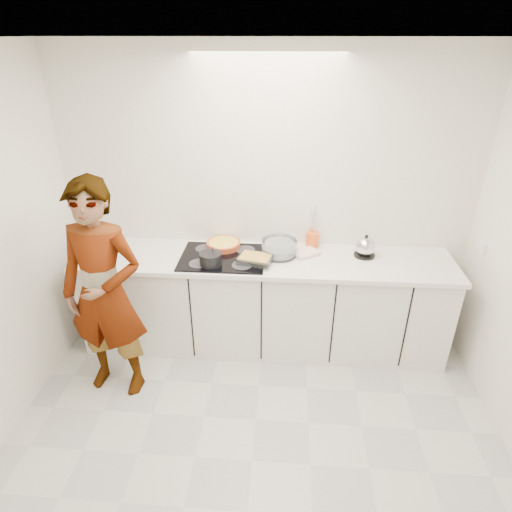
# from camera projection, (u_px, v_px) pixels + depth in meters

# --- Properties ---
(floor) EXTENTS (3.60, 3.20, 0.00)m
(floor) POSITION_uv_depth(u_px,v_px,m) (252.00, 461.00, 2.95)
(floor) COLOR beige
(floor) RESTS_ON ground
(ceiling) EXTENTS (3.60, 3.20, 0.00)m
(ceiling) POSITION_uv_depth(u_px,v_px,m) (249.00, 40.00, 1.74)
(ceiling) COLOR white
(ceiling) RESTS_ON wall_back
(wall_back) EXTENTS (3.60, 0.00, 2.60)m
(wall_back) POSITION_uv_depth(u_px,v_px,m) (266.00, 202.00, 3.76)
(wall_back) COLOR silver
(wall_back) RESTS_ON ground
(base_cabinets) EXTENTS (3.20, 0.58, 0.87)m
(base_cabinets) POSITION_uv_depth(u_px,v_px,m) (263.00, 304.00, 3.88)
(base_cabinets) COLOR silver
(base_cabinets) RESTS_ON floor
(countertop) EXTENTS (3.24, 0.64, 0.04)m
(countertop) POSITION_uv_depth(u_px,v_px,m) (264.00, 260.00, 3.67)
(countertop) COLOR white
(countertop) RESTS_ON base_cabinets
(hob) EXTENTS (0.72, 0.54, 0.01)m
(hob) POSITION_uv_depth(u_px,v_px,m) (223.00, 257.00, 3.66)
(hob) COLOR black
(hob) RESTS_ON countertop
(tart_dish) EXTENTS (0.35, 0.35, 0.05)m
(tart_dish) POSITION_uv_depth(u_px,v_px,m) (224.00, 244.00, 3.81)
(tart_dish) COLOR #B44822
(tart_dish) RESTS_ON hob
(saucepan) EXTENTS (0.23, 0.23, 0.18)m
(saucepan) POSITION_uv_depth(u_px,v_px,m) (211.00, 259.00, 3.51)
(saucepan) COLOR black
(saucepan) RESTS_ON hob
(baking_dish) EXTENTS (0.32, 0.26, 0.05)m
(baking_dish) POSITION_uv_depth(u_px,v_px,m) (255.00, 259.00, 3.56)
(baking_dish) COLOR silver
(baking_dish) RESTS_ON hob
(mixing_bowl) EXTENTS (0.33, 0.33, 0.14)m
(mixing_bowl) POSITION_uv_depth(u_px,v_px,m) (279.00, 248.00, 3.68)
(mixing_bowl) COLOR silver
(mixing_bowl) RESTS_ON countertop
(tea_towel) EXTENTS (0.27, 0.25, 0.04)m
(tea_towel) POSITION_uv_depth(u_px,v_px,m) (305.00, 253.00, 3.71)
(tea_towel) COLOR white
(tea_towel) RESTS_ON countertop
(kettle) EXTENTS (0.18, 0.18, 0.20)m
(kettle) POSITION_uv_depth(u_px,v_px,m) (365.00, 247.00, 3.66)
(kettle) COLOR black
(kettle) RESTS_ON countertop
(utensil_crock) EXTENTS (0.14, 0.14, 0.14)m
(utensil_crock) POSITION_uv_depth(u_px,v_px,m) (312.00, 240.00, 3.82)
(utensil_crock) COLOR orange
(utensil_crock) RESTS_ON countertop
(cook) EXTENTS (0.70, 0.50, 1.78)m
(cook) POSITION_uv_depth(u_px,v_px,m) (104.00, 293.00, 3.20)
(cook) COLOR silver
(cook) RESTS_ON floor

